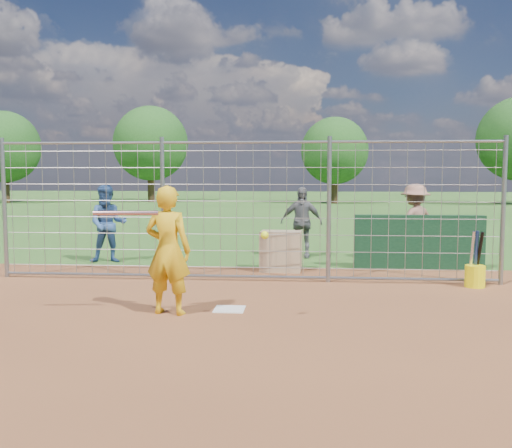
# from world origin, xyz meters

# --- Properties ---
(ground) EXTENTS (100.00, 100.00, 0.00)m
(ground) POSITION_xyz_m (0.00, 0.00, 0.00)
(ground) COLOR #2D591E
(ground) RESTS_ON ground
(infield_dirt) EXTENTS (18.00, 18.00, 0.00)m
(infield_dirt) POSITION_xyz_m (0.00, -3.00, 0.01)
(infield_dirt) COLOR brown
(infield_dirt) RESTS_ON ground
(home_plate) EXTENTS (0.43, 0.43, 0.02)m
(home_plate) POSITION_xyz_m (0.00, -0.20, 0.01)
(home_plate) COLOR silver
(home_plate) RESTS_ON ground
(dugout_wall) EXTENTS (2.60, 0.20, 1.10)m
(dugout_wall) POSITION_xyz_m (3.40, 3.60, 0.55)
(dugout_wall) COLOR #11381E
(dugout_wall) RESTS_ON ground
(batter) EXTENTS (0.72, 0.53, 1.79)m
(batter) POSITION_xyz_m (-0.81, -0.49, 0.89)
(batter) COLOR gold
(batter) RESTS_ON ground
(bystander_a) EXTENTS (0.94, 0.80, 1.69)m
(bystander_a) POSITION_xyz_m (-3.19, 3.89, 0.85)
(bystander_a) COLOR navy
(bystander_a) RESTS_ON ground
(bystander_b) EXTENTS (0.97, 0.44, 1.63)m
(bystander_b) POSITION_xyz_m (1.00, 4.98, 0.82)
(bystander_b) COLOR #5B5C60
(bystander_b) RESTS_ON ground
(bystander_c) EXTENTS (1.28, 1.11, 1.71)m
(bystander_c) POSITION_xyz_m (3.50, 4.56, 0.86)
(bystander_c) COLOR #996553
(bystander_c) RESTS_ON ground
(equipment_bin) EXTENTS (0.84, 0.61, 0.80)m
(equipment_bin) POSITION_xyz_m (0.61, 3.09, 0.40)
(equipment_bin) COLOR tan
(equipment_bin) RESTS_ON ground
(equipment_in_play) EXTENTS (2.33, 0.22, 0.35)m
(equipment_in_play) POSITION_xyz_m (-0.85, -0.83, 1.37)
(equipment_in_play) COLOR silver
(equipment_in_play) RESTS_ON ground
(bucket_with_bats) EXTENTS (0.34, 0.37, 0.98)m
(bucket_with_bats) POSITION_xyz_m (3.99, 1.76, 0.25)
(bucket_with_bats) COLOR #FFEF0D
(bucket_with_bats) RESTS_ON ground
(backstop_fence) EXTENTS (9.08, 0.08, 2.60)m
(backstop_fence) POSITION_xyz_m (0.00, 2.00, 1.26)
(backstop_fence) COLOR gray
(backstop_fence) RESTS_ON ground
(tree_line) EXTENTS (44.66, 6.72, 6.48)m
(tree_line) POSITION_xyz_m (3.13, 28.13, 3.71)
(tree_line) COLOR #3F2B19
(tree_line) RESTS_ON ground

